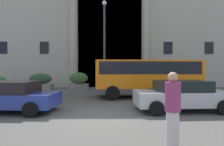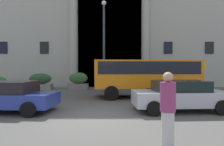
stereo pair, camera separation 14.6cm
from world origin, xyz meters
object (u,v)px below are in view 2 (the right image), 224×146
at_px(parked_estate_mid, 180,95).
at_px(white_taxi_kerbside, 8,96).
at_px(scooter_by_planter, 154,95).
at_px(orange_minibus, 147,75).
at_px(hedge_planter_far_east, 154,81).
at_px(lamppost_plaza_centre, 105,39).
at_px(pedestrian_man_red_shirt, 169,110).
at_px(bus_stop_sign, 203,74).
at_px(hedge_planter_far_west, 41,82).
at_px(hedge_planter_entrance_right, 192,83).
at_px(hedge_planter_west, 79,81).

bearing_deg(parked_estate_mid, white_taxi_kerbside, 178.19).
bearing_deg(scooter_by_planter, orange_minibus, 104.98).
distance_m(orange_minibus, scooter_by_planter, 2.56).
xyz_separation_m(hedge_planter_far_east, lamppost_plaza_centre, (-4.68, -1.69, 3.76)).
relative_size(orange_minibus, lamppost_plaza_centre, 0.91).
bearing_deg(orange_minibus, scooter_by_planter, -93.46).
bearing_deg(parked_estate_mid, pedestrian_man_red_shirt, -116.83).
distance_m(bus_stop_sign, hedge_planter_far_east, 4.39).
relative_size(bus_stop_sign, hedge_planter_far_west, 1.17).
height_order(orange_minibus, lamppost_plaza_centre, lamppost_plaza_centre).
distance_m(bus_stop_sign, hedge_planter_far_west, 14.32).
bearing_deg(pedestrian_man_red_shirt, lamppost_plaza_centre, 2.08).
xyz_separation_m(orange_minibus, parked_estate_mid, (0.76, -4.25, -0.80)).
distance_m(orange_minibus, parked_estate_mid, 4.39).
distance_m(orange_minibus, lamppost_plaza_centre, 5.35).
bearing_deg(pedestrian_man_red_shirt, hedge_planter_entrance_right, -33.44).
xyz_separation_m(orange_minibus, lamppost_plaza_centre, (-3.03, 3.21, 3.02)).
distance_m(hedge_planter_entrance_right, hedge_planter_far_east, 3.68).
bearing_deg(hedge_planter_far_west, hedge_planter_far_east, 1.31).
relative_size(orange_minibus, bus_stop_sign, 2.79).
xyz_separation_m(hedge_planter_west, scooter_by_planter, (5.56, -7.22, -0.33)).
bearing_deg(hedge_planter_far_east, white_taxi_kerbside, -132.93).
bearing_deg(orange_minibus, parked_estate_mid, -83.62).
bearing_deg(lamppost_plaza_centre, white_taxi_kerbside, -117.61).
distance_m(hedge_planter_entrance_right, pedestrian_man_red_shirt, 14.69).
bearing_deg(hedge_planter_far_west, orange_minibus, -27.11).
bearing_deg(lamppost_plaza_centre, parked_estate_mid, -63.11).
relative_size(hedge_planter_west, lamppost_plaza_centre, 0.23).
height_order(parked_estate_mid, scooter_by_planter, parked_estate_mid).
bearing_deg(pedestrian_man_red_shirt, parked_estate_mid, -31.58).
height_order(hedge_planter_west, scooter_by_planter, hedge_planter_west).
bearing_deg(white_taxi_kerbside, parked_estate_mid, 4.75).
relative_size(hedge_planter_entrance_right, hedge_planter_far_west, 0.98).
distance_m(hedge_planter_entrance_right, hedge_planter_west, 10.88).
bearing_deg(hedge_planter_far_west, white_taxi_kerbside, -77.12).
relative_size(bus_stop_sign, hedge_planter_west, 1.38).
bearing_deg(lamppost_plaza_centre, hedge_planter_far_west, 166.64).
distance_m(hedge_planter_entrance_right, hedge_planter_far_west, 14.43).
bearing_deg(hedge_planter_west, hedge_planter_far_east, 0.07).
distance_m(hedge_planter_entrance_right, lamppost_plaza_centre, 9.38).
relative_size(hedge_planter_far_west, parked_estate_mid, 0.51).
xyz_separation_m(white_taxi_kerbside, pedestrian_man_red_shirt, (6.00, -3.86, 0.22)).
bearing_deg(orange_minibus, hedge_planter_west, 134.83).
distance_m(scooter_by_planter, pedestrian_man_red_shirt, 6.06).
distance_m(pedestrian_man_red_shirt, lamppost_plaza_centre, 12.22).
bearing_deg(hedge_planter_entrance_right, lamppost_plaza_centre, -168.17).
height_order(bus_stop_sign, parked_estate_mid, bus_stop_sign).
height_order(hedge_planter_entrance_right, hedge_planter_west, hedge_planter_west).
height_order(orange_minibus, hedge_planter_far_west, orange_minibus).
bearing_deg(hedge_planter_far_east, hedge_planter_west, -179.93).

